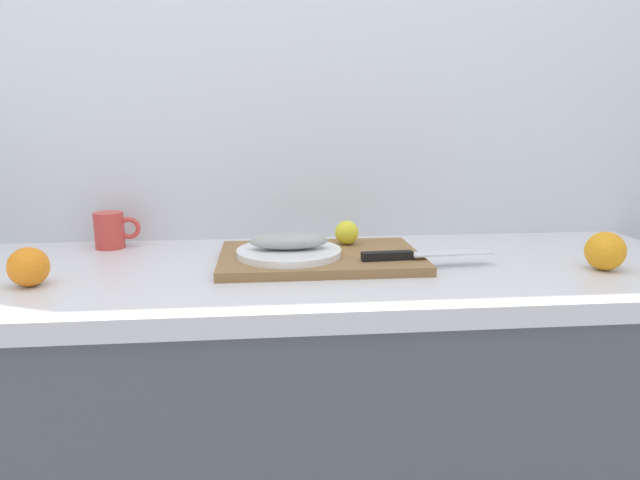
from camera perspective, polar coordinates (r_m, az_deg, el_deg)
back_wall at (r=1.48m, az=-6.50°, el=13.69°), size 3.20×0.05×2.50m
kitchen_counter at (r=1.39m, az=-5.82°, el=-21.07°), size 2.00×0.60×0.90m
cutting_board at (r=1.24m, az=0.00°, el=-1.81°), size 0.44×0.30×0.02m
white_plate at (r=1.21m, az=-3.21°, el=-1.28°), size 0.23×0.23×0.01m
fish_fillet at (r=1.21m, az=-3.23°, el=-0.10°), size 0.17×0.07×0.04m
chef_knife at (r=1.20m, az=9.37°, el=-1.52°), size 0.29×0.05×0.02m
lemon_0 at (r=1.32m, az=2.77°, el=0.77°), size 0.06×0.06×0.06m
coffee_mug_0 at (r=1.46m, az=-20.74°, el=0.95°), size 0.11×0.07×0.09m
orange_0 at (r=1.31m, az=27.31°, el=-1.02°), size 0.08×0.08×0.08m
orange_1 at (r=1.19m, az=-27.82°, el=-2.47°), size 0.08×0.08×0.08m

